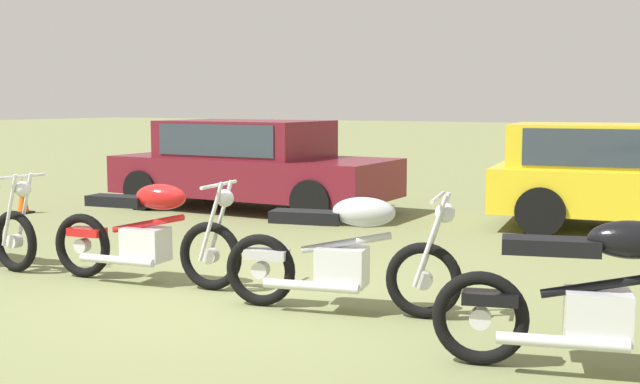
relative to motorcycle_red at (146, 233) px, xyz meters
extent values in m
plane|color=olive|center=(0.95, -0.12, -0.49)|extent=(120.00, 120.00, 0.00)
torus|color=black|center=(-1.53, -0.26, -0.17)|extent=(0.63, 0.10, 0.63)
cylinder|color=silver|center=(-1.53, -0.26, -0.17)|extent=(0.14, 0.10, 0.14)
cylinder|color=silver|center=(-1.47, -0.18, 0.16)|extent=(0.27, 0.04, 0.74)
cylinder|color=silver|center=(-1.47, -0.36, 0.16)|extent=(0.27, 0.04, 0.74)
cylinder|color=silver|center=(-1.43, -0.27, 0.49)|extent=(0.05, 0.64, 0.03)
sphere|color=silver|center=(-1.37, -0.27, 0.37)|extent=(0.16, 0.16, 0.16)
torus|color=black|center=(0.68, 0.11, -0.17)|extent=(0.64, 0.18, 0.64)
torus|color=black|center=(-0.73, -0.10, -0.17)|extent=(0.64, 0.18, 0.64)
cylinder|color=silver|center=(0.68, 0.11, -0.17)|extent=(0.15, 0.12, 0.14)
cylinder|color=silver|center=(-0.73, -0.10, -0.17)|extent=(0.15, 0.12, 0.14)
cylinder|color=silver|center=(0.73, 0.20, 0.16)|extent=(0.27, 0.08, 0.74)
cylinder|color=silver|center=(0.76, 0.03, 0.16)|extent=(0.27, 0.08, 0.74)
cube|color=silver|center=(-0.01, 0.00, -0.11)|extent=(0.44, 0.36, 0.32)
cylinder|color=red|center=(0.02, 0.01, 0.09)|extent=(0.78, 0.17, 0.22)
ellipsoid|color=red|center=(0.17, 0.03, 0.36)|extent=(0.55, 0.33, 0.24)
cube|color=black|center=(-0.30, -0.04, 0.30)|extent=(0.63, 0.33, 0.10)
cube|color=red|center=(-0.68, -0.10, -0.03)|extent=(0.38, 0.23, 0.08)
cylinder|color=silver|center=(0.78, 0.12, 0.49)|extent=(0.13, 0.64, 0.03)
sphere|color=silver|center=(0.84, 0.13, 0.37)|extent=(0.18, 0.18, 0.16)
cylinder|color=silver|center=(-0.20, -0.19, -0.25)|extent=(0.80, 0.20, 0.08)
torus|color=black|center=(2.75, 0.19, -0.18)|extent=(0.62, 0.23, 0.62)
torus|color=black|center=(1.40, -0.13, -0.18)|extent=(0.62, 0.23, 0.62)
cylinder|color=silver|center=(2.75, 0.19, -0.18)|extent=(0.16, 0.13, 0.14)
cylinder|color=silver|center=(1.40, -0.13, -0.18)|extent=(0.16, 0.13, 0.14)
cylinder|color=silver|center=(2.79, 0.29, 0.16)|extent=(0.27, 0.10, 0.74)
cylinder|color=silver|center=(2.83, 0.12, 0.16)|extent=(0.27, 0.10, 0.74)
cube|color=silver|center=(2.10, 0.03, -0.11)|extent=(0.46, 0.38, 0.32)
cylinder|color=#B7BABF|center=(2.13, 0.04, 0.09)|extent=(0.75, 0.23, 0.22)
ellipsoid|color=#B7BABF|center=(2.27, 0.07, 0.36)|extent=(0.57, 0.37, 0.24)
cube|color=black|center=(1.80, -0.04, 0.30)|extent=(0.64, 0.37, 0.10)
cube|color=#B7BABF|center=(1.46, -0.12, -0.04)|extent=(0.39, 0.26, 0.08)
cylinder|color=silver|center=(2.85, 0.21, 0.49)|extent=(0.18, 0.63, 0.03)
sphere|color=silver|center=(2.91, 0.23, 0.37)|extent=(0.19, 0.19, 0.16)
cylinder|color=silver|center=(1.92, -0.17, -0.25)|extent=(0.80, 0.26, 0.08)
torus|color=black|center=(3.50, -0.67, -0.17)|extent=(0.63, 0.26, 0.63)
cylinder|color=silver|center=(3.50, -0.67, -0.17)|extent=(0.16, 0.13, 0.14)
cube|color=silver|center=(4.20, -0.47, -0.11)|extent=(0.47, 0.40, 0.32)
cylinder|color=black|center=(4.23, -0.46, 0.09)|extent=(0.76, 0.27, 0.22)
ellipsoid|color=black|center=(4.37, -0.42, 0.39)|extent=(0.57, 0.39, 0.24)
cube|color=black|center=(3.91, -0.55, 0.33)|extent=(0.64, 0.40, 0.10)
cube|color=black|center=(3.56, -0.65, -0.03)|extent=(0.40, 0.27, 0.08)
cylinder|color=silver|center=(4.03, -0.68, -0.25)|extent=(0.79, 0.30, 0.08)
cube|color=maroon|center=(-2.06, 4.77, 0.06)|extent=(4.56, 1.93, 0.60)
cube|color=maroon|center=(-2.21, 4.76, 0.64)|extent=(2.52, 1.70, 0.60)
cube|color=#2D3842|center=(-2.21, 4.76, 0.66)|extent=(2.15, 1.73, 0.48)
cylinder|color=black|center=(-0.51, 5.66, -0.17)|extent=(0.64, 0.23, 0.64)
cylinder|color=black|center=(-0.48, 3.94, -0.17)|extent=(0.64, 0.23, 0.64)
cylinder|color=black|center=(-3.64, 5.59, -0.17)|extent=(0.64, 0.23, 0.64)
cylinder|color=black|center=(-3.60, 3.88, -0.17)|extent=(0.64, 0.23, 0.64)
cube|color=gold|center=(3.41, 5.56, 0.64)|extent=(3.12, 2.07, 0.60)
cube|color=#2D3842|center=(3.41, 5.56, 0.66)|extent=(2.69, 2.04, 0.48)
cylinder|color=black|center=(2.32, 6.27, -0.17)|extent=(0.67, 0.31, 0.64)
cylinder|color=black|center=(2.57, 4.57, -0.17)|extent=(0.67, 0.31, 0.64)
cone|color=#EA590F|center=(-4.94, 2.64, -0.20)|extent=(0.18, 0.18, 0.57)
cube|color=black|center=(-4.94, 2.64, -0.47)|extent=(0.25, 0.25, 0.03)
cylinder|color=white|center=(-4.94, 2.64, -0.17)|extent=(0.12, 0.12, 0.07)
camera|label=1|loc=(5.08, -5.53, 1.24)|focal=43.97mm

